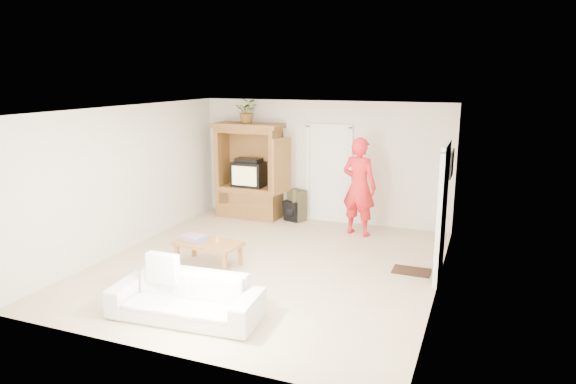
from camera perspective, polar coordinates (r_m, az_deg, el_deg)
name	(u,v)px	position (r m, az deg, el deg)	size (l,w,h in m)	color
floor	(267,265)	(8.72, -2.32, -8.14)	(6.00, 6.00, 0.00)	tan
ceiling	(266,109)	(8.16, -2.49, 9.17)	(6.00, 6.00, 0.00)	white
wall_back	(323,162)	(11.10, 3.87, 3.39)	(5.50, 5.50, 0.00)	silver
wall_front	(156,246)	(5.83, -14.46, -5.82)	(5.50, 5.50, 0.00)	silver
wall_left	(128,178)	(9.76, -17.34, 1.51)	(6.00, 6.00, 0.00)	silver
wall_right	(442,205)	(7.68, 16.72, -1.43)	(6.00, 6.00, 0.00)	silver
armoire	(250,177)	(11.43, -4.23, 1.67)	(1.82, 1.14, 2.10)	#915B2C
door_back	(329,175)	(11.08, 4.54, 1.89)	(0.85, 0.05, 2.04)	white
doorway_right	(443,214)	(8.33, 16.80, -2.33)	(0.05, 0.90, 2.04)	black
framed_picture	(452,164)	(9.48, 17.75, 3.01)	(0.03, 0.60, 0.48)	black
doormat	(411,271)	(8.68, 13.54, -8.53)	(0.60, 0.40, 0.02)	#382316
plant	(247,111)	(11.22, -4.53, 8.94)	(0.47, 0.41, 0.52)	#4C7238
man	(359,187)	(10.18, 7.90, 0.59)	(0.71, 0.47, 1.96)	red
sofa	(186,297)	(6.98, -11.32, -11.38)	(1.99, 0.78, 0.58)	silver
coffee_table	(208,245)	(8.71, -8.85, -5.83)	(1.15, 0.70, 0.41)	olive
towel	(194,238)	(8.82, -10.45, -5.01)	(0.38, 0.28, 0.08)	#FD546C
candle	(217,239)	(8.65, -7.85, -5.21)	(0.08, 0.08, 0.10)	tan
backpack_black	(292,211)	(11.19, 0.49, -2.15)	(0.36, 0.21, 0.45)	black
backpack_olive	(297,205)	(11.20, 0.98, -1.50)	(0.36, 0.27, 0.69)	#47442B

